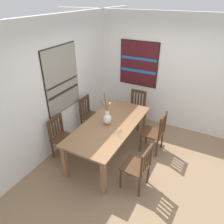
{
  "coord_description": "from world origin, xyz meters",
  "views": [
    {
      "loc": [
        -3.02,
        -1.0,
        3.03
      ],
      "look_at": [
        0.1,
        0.66,
        1.03
      ],
      "focal_mm": 33.98,
      "sensor_mm": 36.0,
      "label": 1
    }
  ],
  "objects_px": {
    "dining_table": "(110,128)",
    "painting_on_side_wall": "(139,64)",
    "chair_0": "(139,166)",
    "chair_3": "(90,114)",
    "chair_2": "(156,132)",
    "chair_4": "(62,136)",
    "centerpiece_vase": "(107,118)",
    "painting_on_back_wall": "(62,80)",
    "chair_1": "(136,108)"
  },
  "relations": [
    {
      "from": "chair_1",
      "to": "chair_3",
      "type": "height_order",
      "value": "chair_1"
    },
    {
      "from": "dining_table",
      "to": "chair_4",
      "type": "bearing_deg",
      "value": 120.0
    },
    {
      "from": "dining_table",
      "to": "painting_on_back_wall",
      "type": "relative_size",
      "value": 1.53
    },
    {
      "from": "chair_3",
      "to": "painting_on_side_wall",
      "type": "xyz_separation_m",
      "value": [
        1.19,
        -0.72,
        1.02
      ]
    },
    {
      "from": "chair_1",
      "to": "chair_3",
      "type": "xyz_separation_m",
      "value": [
        -0.83,
        0.86,
        -0.01
      ]
    },
    {
      "from": "chair_0",
      "to": "chair_2",
      "type": "relative_size",
      "value": 0.97
    },
    {
      "from": "centerpiece_vase",
      "to": "painting_on_side_wall",
      "type": "bearing_deg",
      "value": 2.25
    },
    {
      "from": "chair_2",
      "to": "painting_on_back_wall",
      "type": "xyz_separation_m",
      "value": [
        -0.55,
        1.89,
        1.01
      ]
    },
    {
      "from": "centerpiece_vase",
      "to": "chair_0",
      "type": "distance_m",
      "value": 1.12
    },
    {
      "from": "dining_table",
      "to": "chair_2",
      "type": "height_order",
      "value": "chair_2"
    },
    {
      "from": "dining_table",
      "to": "painting_on_side_wall",
      "type": "height_order",
      "value": "painting_on_side_wall"
    },
    {
      "from": "dining_table",
      "to": "chair_2",
      "type": "relative_size",
      "value": 2.25
    },
    {
      "from": "chair_4",
      "to": "painting_on_back_wall",
      "type": "xyz_separation_m",
      "value": [
        0.49,
        0.25,
        1.02
      ]
    },
    {
      "from": "centerpiece_vase",
      "to": "chair_0",
      "type": "bearing_deg",
      "value": -120.98
    },
    {
      "from": "chair_1",
      "to": "chair_2",
      "type": "bearing_deg",
      "value": -136.29
    },
    {
      "from": "chair_0",
      "to": "painting_on_side_wall",
      "type": "distance_m",
      "value": 2.67
    },
    {
      "from": "chair_4",
      "to": "painting_on_back_wall",
      "type": "bearing_deg",
      "value": 26.85
    },
    {
      "from": "painting_on_back_wall",
      "to": "painting_on_side_wall",
      "type": "bearing_deg",
      "value": -29.75
    },
    {
      "from": "painting_on_side_wall",
      "to": "chair_3",
      "type": "bearing_deg",
      "value": 148.82
    },
    {
      "from": "dining_table",
      "to": "painting_on_side_wall",
      "type": "distance_m",
      "value": 1.92
    },
    {
      "from": "chair_3",
      "to": "chair_4",
      "type": "bearing_deg",
      "value": 179.09
    },
    {
      "from": "centerpiece_vase",
      "to": "chair_2",
      "type": "relative_size",
      "value": 0.76
    },
    {
      "from": "painting_on_back_wall",
      "to": "chair_1",
      "type": "bearing_deg",
      "value": -39.47
    },
    {
      "from": "painting_on_side_wall",
      "to": "chair_0",
      "type": "bearing_deg",
      "value": -156.94
    },
    {
      "from": "chair_1",
      "to": "painting_on_side_wall",
      "type": "height_order",
      "value": "painting_on_side_wall"
    },
    {
      "from": "centerpiece_vase",
      "to": "chair_3",
      "type": "distance_m",
      "value": 1.04
    },
    {
      "from": "chair_4",
      "to": "dining_table",
      "type": "bearing_deg",
      "value": -60.0
    },
    {
      "from": "chair_0",
      "to": "chair_2",
      "type": "height_order",
      "value": "chair_2"
    },
    {
      "from": "centerpiece_vase",
      "to": "chair_1",
      "type": "xyz_separation_m",
      "value": [
        1.37,
        -0.07,
        -0.4
      ]
    },
    {
      "from": "chair_0",
      "to": "chair_4",
      "type": "distance_m",
      "value": 1.7
    },
    {
      "from": "centerpiece_vase",
      "to": "dining_table",
      "type": "bearing_deg",
      "value": -75.5
    },
    {
      "from": "chair_1",
      "to": "centerpiece_vase",
      "type": "bearing_deg",
      "value": 177.18
    },
    {
      "from": "centerpiece_vase",
      "to": "chair_4",
      "type": "xyz_separation_m",
      "value": [
        -0.48,
        0.8,
        -0.41
      ]
    },
    {
      "from": "chair_2",
      "to": "chair_3",
      "type": "height_order",
      "value": "chair_2"
    },
    {
      "from": "centerpiece_vase",
      "to": "chair_3",
      "type": "relative_size",
      "value": 0.77
    },
    {
      "from": "chair_0",
      "to": "painting_on_back_wall",
      "type": "distance_m",
      "value": 2.26
    },
    {
      "from": "chair_4",
      "to": "painting_on_side_wall",
      "type": "height_order",
      "value": "painting_on_side_wall"
    },
    {
      "from": "dining_table",
      "to": "chair_0",
      "type": "relative_size",
      "value": 2.32
    },
    {
      "from": "chair_2",
      "to": "painting_on_side_wall",
      "type": "relative_size",
      "value": 0.83
    },
    {
      "from": "chair_4",
      "to": "chair_1",
      "type": "bearing_deg",
      "value": -25.29
    },
    {
      "from": "chair_2",
      "to": "chair_4",
      "type": "distance_m",
      "value": 1.94
    },
    {
      "from": "chair_2",
      "to": "painting_on_side_wall",
      "type": "bearing_deg",
      "value": 37.81
    },
    {
      "from": "chair_3",
      "to": "chair_0",
      "type": "bearing_deg",
      "value": -122.55
    },
    {
      "from": "painting_on_side_wall",
      "to": "painting_on_back_wall",
      "type": "bearing_deg",
      "value": 150.25
    },
    {
      "from": "chair_0",
      "to": "painting_on_back_wall",
      "type": "xyz_separation_m",
      "value": [
        0.55,
        1.95,
        1.02
      ]
    },
    {
      "from": "dining_table",
      "to": "chair_0",
      "type": "distance_m",
      "value": 1.03
    },
    {
      "from": "chair_0",
      "to": "dining_table",
      "type": "bearing_deg",
      "value": 57.17
    },
    {
      "from": "centerpiece_vase",
      "to": "chair_4",
      "type": "relative_size",
      "value": 0.79
    },
    {
      "from": "chair_0",
      "to": "chair_3",
      "type": "distance_m",
      "value": 2.0
    },
    {
      "from": "chair_0",
      "to": "chair_3",
      "type": "bearing_deg",
      "value": 57.45
    }
  ]
}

